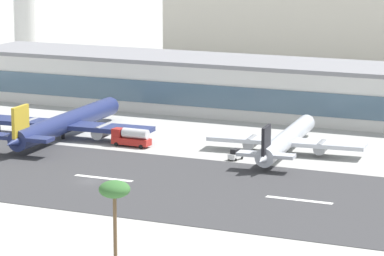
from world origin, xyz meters
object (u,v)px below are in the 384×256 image
at_px(airliner_gold_tail_gate_1, 63,124).
at_px(service_baggage_tug_0, 235,155).
at_px(terminal_building, 240,86).
at_px(service_fuel_truck_2, 131,137).
at_px(palm_tree_0, 115,191).
at_px(airliner_black_tail_gate_2, 285,141).
at_px(distant_hotel_block, 380,2).

height_order(airliner_gold_tail_gate_1, service_baggage_tug_0, airliner_gold_tail_gate_1).
height_order(terminal_building, service_fuel_truck_2, terminal_building).
distance_m(service_baggage_tug_0, palm_tree_0, 67.05).
relative_size(airliner_black_tail_gate_2, service_fuel_truck_2, 4.93).
xyz_separation_m(terminal_building, service_fuel_truck_2, (-6.58, -46.77, -4.60)).
xyz_separation_m(airliner_black_tail_gate_2, service_fuel_truck_2, (-32.36, -5.94, -0.79)).
bearing_deg(service_fuel_truck_2, palm_tree_0, 117.29).
height_order(distant_hotel_block, service_baggage_tug_0, distant_hotel_block).
distance_m(airliner_gold_tail_gate_1, service_fuel_truck_2, 17.23).
height_order(service_baggage_tug_0, palm_tree_0, palm_tree_0).
bearing_deg(distant_hotel_block, airliner_gold_tail_gate_1, -104.72).
xyz_separation_m(distant_hotel_block, airliner_gold_tail_gate_1, (-36.05, -137.24, -18.12)).
distance_m(distant_hotel_block, palm_tree_0, 207.65).
bearing_deg(service_fuel_truck_2, airliner_gold_tail_gate_1, -1.45).
height_order(airliner_black_tail_gate_2, service_baggage_tug_0, airliner_black_tail_gate_2).
distance_m(service_fuel_truck_2, palm_tree_0, 76.47).
relative_size(terminal_building, airliner_gold_tail_gate_1, 2.92).
bearing_deg(service_fuel_truck_2, distant_hotel_block, -95.92).
xyz_separation_m(terminal_building, airliner_gold_tail_gate_1, (-23.74, -45.78, -3.32)).
height_order(distant_hotel_block, airliner_black_tail_gate_2, distant_hotel_block).
distance_m(distant_hotel_block, service_baggage_tug_0, 142.53).
bearing_deg(terminal_building, service_fuel_truck_2, -98.01).
bearing_deg(terminal_building, airliner_gold_tail_gate_1, -117.41).
bearing_deg(service_baggage_tug_0, service_fuel_truck_2, 96.69).
distance_m(terminal_building, distant_hotel_block, 93.46).
relative_size(terminal_building, service_fuel_truck_2, 16.94).
xyz_separation_m(airliner_gold_tail_gate_1, palm_tree_0, (49.80, -69.66, 6.93)).
relative_size(airliner_black_tail_gate_2, service_baggage_tug_0, 12.17).
xyz_separation_m(airliner_black_tail_gate_2, service_baggage_tug_0, (-7.51, -8.65, -1.77)).
distance_m(terminal_building, airliner_black_tail_gate_2, 48.44).
bearing_deg(airliner_gold_tail_gate_1, service_baggage_tug_0, -97.75).
bearing_deg(airliner_gold_tail_gate_1, distant_hotel_block, -17.43).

